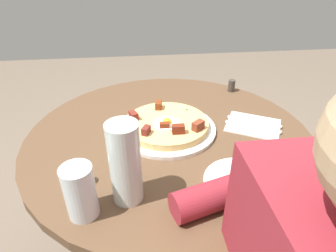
% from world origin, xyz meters
% --- Properties ---
extents(dining_table, '(0.91, 0.91, 0.70)m').
position_xyz_m(dining_table, '(0.00, 0.00, 0.54)').
color(dining_table, brown).
rests_on(dining_table, ground_plane).
extents(pizza_plate, '(0.32, 0.32, 0.01)m').
position_xyz_m(pizza_plate, '(0.02, 0.01, 0.71)').
color(pizza_plate, white).
rests_on(pizza_plate, dining_table).
extents(breakfast_pizza, '(0.27, 0.27, 0.05)m').
position_xyz_m(breakfast_pizza, '(0.01, 0.01, 0.73)').
color(breakfast_pizza, '#DBB56C').
rests_on(breakfast_pizza, pizza_plate).
extents(bread_plate, '(0.19, 0.19, 0.01)m').
position_xyz_m(bread_plate, '(-0.26, -0.15, 0.71)').
color(bread_plate, white).
rests_on(bread_plate, dining_table).
extents(napkin, '(0.20, 0.22, 0.00)m').
position_xyz_m(napkin, '(0.01, -0.28, 0.71)').
color(napkin, white).
rests_on(napkin, dining_table).
extents(fork, '(0.10, 0.16, 0.00)m').
position_xyz_m(fork, '(0.02, -0.29, 0.71)').
color(fork, silver).
rests_on(fork, napkin).
extents(knife, '(0.10, 0.16, 0.00)m').
position_xyz_m(knife, '(-0.01, -0.28, 0.71)').
color(knife, silver).
rests_on(knife, napkin).
extents(water_glass, '(0.07, 0.07, 0.13)m').
position_xyz_m(water_glass, '(-0.31, 0.23, 0.77)').
color(water_glass, silver).
rests_on(water_glass, dining_table).
extents(water_bottle, '(0.07, 0.07, 0.20)m').
position_xyz_m(water_bottle, '(-0.27, 0.13, 0.81)').
color(water_bottle, silver).
rests_on(water_bottle, dining_table).
extents(salt_shaker, '(0.03, 0.03, 0.05)m').
position_xyz_m(salt_shaker, '(-0.21, 0.25, 0.73)').
color(salt_shaker, white).
rests_on(salt_shaker, dining_table).
extents(pepper_shaker, '(0.03, 0.03, 0.05)m').
position_xyz_m(pepper_shaker, '(0.29, -0.29, 0.73)').
color(pepper_shaker, '#3F3833').
rests_on(pepper_shaker, dining_table).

